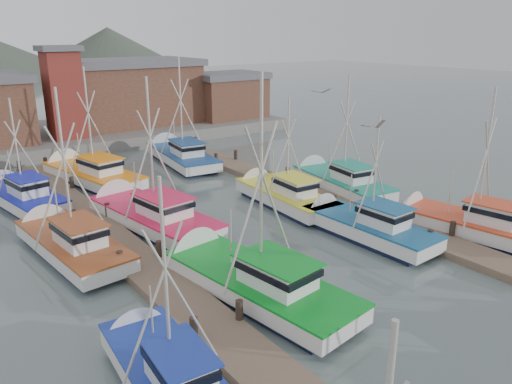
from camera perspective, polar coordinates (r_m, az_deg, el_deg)
ground at (r=24.76m, az=7.08°, el=-8.60°), size 260.00×260.00×0.00m
dock_left at (r=24.22m, az=-12.11°, el=-8.95°), size 2.30×46.00×1.50m
dock_right at (r=31.91m, az=11.35°, el=-2.19°), size 2.30×46.00×1.50m
quay at (r=56.11m, az=-19.74°, el=6.20°), size 44.00×16.00×1.20m
shed_center at (r=57.46m, az=-14.38°, el=11.08°), size 14.84×9.54×6.90m
shed_right at (r=59.97m, az=-3.27°, el=11.04°), size 8.48×6.36×5.20m
lookout_tower at (r=51.04m, az=-21.14°, el=10.63°), size 3.60×3.60×8.50m
boat_4 at (r=22.05m, az=-0.90°, el=-9.96°), size 4.45×10.45×10.51m
boat_5 at (r=28.48m, az=11.97°, el=-3.73°), size 3.09×8.61×7.58m
boat_6 at (r=17.07m, az=-10.41°, el=-19.60°), size 3.20×7.86×7.86m
boat_7 at (r=30.47m, az=22.61°, el=-3.30°), size 4.14×9.17×9.05m
boat_8 at (r=30.17m, az=-12.27°, el=-2.49°), size 4.59×10.54×9.66m
boat_9 at (r=33.04m, az=2.87°, el=-0.30°), size 3.23×8.93×7.90m
boat_10 at (r=27.43m, az=-20.63°, el=-5.37°), size 3.85×9.43×9.37m
boat_11 at (r=36.56m, az=9.27°, el=1.30°), size 4.14×9.46×9.03m
boat_12 at (r=39.99m, az=-18.56°, el=2.03°), size 5.10×10.65×9.59m
boat_13 at (r=44.10m, az=-8.72°, el=4.19°), size 4.41×10.56×10.00m
boat_14 at (r=36.35m, az=-25.40°, el=-0.35°), size 4.12×9.15×7.83m
gull_near at (r=19.21m, az=13.26°, el=7.39°), size 1.54×0.66×0.24m
gull_far at (r=29.00m, az=7.46°, el=11.30°), size 1.55×0.64×0.24m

